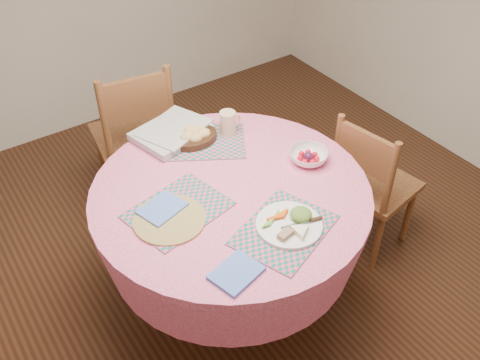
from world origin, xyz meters
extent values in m
plane|color=#331C0F|center=(0.00, 0.00, 0.00)|extent=(4.00, 4.00, 0.00)
cylinder|color=pink|center=(0.00, 0.00, 0.73)|extent=(1.24, 1.24, 0.04)
cone|color=pink|center=(0.00, 0.00, 0.56)|extent=(1.24, 1.24, 0.30)
cylinder|color=black|center=(0.00, 0.00, 0.22)|extent=(0.14, 0.14, 0.44)
cylinder|color=black|center=(0.00, 0.00, 0.03)|extent=(0.56, 0.56, 0.06)
cube|color=brown|center=(0.89, -0.08, 0.40)|extent=(0.44, 0.45, 0.04)
cylinder|color=brown|center=(1.06, -0.21, 0.20)|extent=(0.04, 0.04, 0.40)
cylinder|color=brown|center=(1.01, 0.11, 0.20)|extent=(0.04, 0.04, 0.40)
cylinder|color=brown|center=(0.76, -0.26, 0.20)|extent=(0.04, 0.04, 0.40)
cylinder|color=brown|center=(0.71, 0.05, 0.20)|extent=(0.04, 0.04, 0.40)
cylinder|color=brown|center=(0.74, -0.27, 0.63)|extent=(0.04, 0.04, 0.45)
cylinder|color=brown|center=(0.69, 0.05, 0.63)|extent=(0.04, 0.04, 0.45)
cube|color=brown|center=(0.72, -0.11, 0.72)|extent=(0.08, 0.32, 0.22)
cube|color=brown|center=(-0.02, 1.02, 0.46)|extent=(0.50, 0.49, 0.04)
cylinder|color=brown|center=(0.19, 1.16, 0.23)|extent=(0.05, 0.05, 0.46)
cylinder|color=brown|center=(-0.17, 1.21, 0.23)|extent=(0.05, 0.05, 0.46)
cylinder|color=brown|center=(0.14, 0.82, 0.23)|extent=(0.05, 0.05, 0.46)
cylinder|color=brown|center=(-0.22, 0.87, 0.23)|extent=(0.05, 0.05, 0.46)
cylinder|color=brown|center=(0.14, 0.80, 0.71)|extent=(0.05, 0.05, 0.51)
cylinder|color=brown|center=(-0.23, 0.85, 0.71)|extent=(0.05, 0.05, 0.51)
cube|color=brown|center=(-0.04, 0.83, 0.81)|extent=(0.37, 0.08, 0.24)
cube|color=#136D6F|center=(0.04, -0.33, 0.75)|extent=(0.48, 0.42, 0.01)
cube|color=#136D6F|center=(-0.26, 0.01, 0.75)|extent=(0.45, 0.38, 0.01)
cube|color=#136D6F|center=(0.09, 0.37, 0.75)|extent=(0.50, 0.46, 0.01)
cylinder|color=olive|center=(-0.32, -0.02, 0.76)|extent=(0.30, 0.30, 0.01)
cube|color=#5178D1|center=(-0.25, -0.41, 0.76)|extent=(0.21, 0.18, 0.01)
cube|color=#5178D1|center=(-0.31, 0.05, 0.76)|extent=(0.21, 0.19, 0.01)
cylinder|color=white|center=(0.06, -0.33, 0.76)|extent=(0.27, 0.27, 0.01)
ellipsoid|color=#2A5F20|center=(0.12, -0.34, 0.79)|extent=(0.11, 0.11, 0.04)
cylinder|color=#F8E6C6|center=(0.05, -0.39, 0.78)|extent=(0.12, 0.12, 0.02)
cube|color=brown|center=(0.00, -0.36, 0.78)|extent=(0.07, 0.05, 0.02)
cube|color=silver|center=(0.08, -0.36, 0.77)|extent=(0.15, 0.05, 0.00)
cylinder|color=black|center=(0.05, 0.39, 0.77)|extent=(0.23, 0.23, 0.03)
ellipsoid|color=#F6BF7D|center=(0.01, 0.39, 0.81)|extent=(0.07, 0.06, 0.05)
ellipsoid|color=#F6BF7D|center=(0.07, 0.42, 0.81)|extent=(0.07, 0.06, 0.05)
ellipsoid|color=#F6BF7D|center=(0.09, 0.37, 0.81)|extent=(0.07, 0.06, 0.05)
ellipsoid|color=#F6BF7D|center=(0.04, 0.36, 0.81)|extent=(0.07, 0.06, 0.05)
ellipsoid|color=#F6BF7D|center=(0.05, 0.43, 0.81)|extent=(0.07, 0.06, 0.05)
cylinder|color=beige|center=(0.22, 0.36, 0.82)|extent=(0.08, 0.08, 0.12)
torus|color=beige|center=(0.27, 0.36, 0.82)|extent=(0.07, 0.01, 0.07)
imported|color=white|center=(0.41, -0.04, 0.78)|extent=(0.18, 0.18, 0.06)
sphere|color=red|center=(0.45, -0.04, 0.77)|extent=(0.03, 0.03, 0.03)
sphere|color=red|center=(0.43, -0.01, 0.77)|extent=(0.03, 0.03, 0.03)
sphere|color=red|center=(0.40, 0.00, 0.77)|extent=(0.03, 0.03, 0.03)
sphere|color=red|center=(0.37, -0.02, 0.77)|extent=(0.03, 0.03, 0.03)
sphere|color=red|center=(0.37, -0.05, 0.77)|extent=(0.03, 0.03, 0.03)
sphere|color=red|center=(0.40, -0.08, 0.77)|extent=(0.03, 0.03, 0.03)
sphere|color=red|center=(0.43, -0.07, 0.77)|extent=(0.03, 0.03, 0.03)
sphere|color=#421230|center=(0.41, -0.04, 0.78)|extent=(0.05, 0.05, 0.05)
cube|color=silver|center=(-0.02, 0.50, 0.77)|extent=(0.39, 0.34, 0.03)
cube|color=silver|center=(0.00, 0.50, 0.80)|extent=(0.39, 0.35, 0.01)
camera|label=1|loc=(-0.97, -1.48, 2.28)|focal=40.00mm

